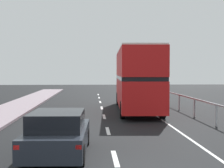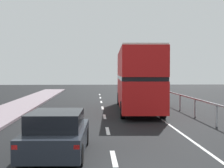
{
  "view_description": "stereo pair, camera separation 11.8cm",
  "coord_description": "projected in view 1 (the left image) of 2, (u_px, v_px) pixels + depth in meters",
  "views": [
    {
      "loc": [
        -0.71,
        -8.82,
        2.69
      ],
      "look_at": [
        0.25,
        7.38,
        2.09
      ],
      "focal_mm": 53.98,
      "sensor_mm": 36.0,
      "label": 1
    },
    {
      "loc": [
        -0.59,
        -8.82,
        2.69
      ],
      "look_at": [
        0.25,
        7.38,
        2.09
      ],
      "focal_mm": 53.98,
      "sensor_mm": 36.0,
      "label": 2
    }
  ],
  "objects": [
    {
      "name": "lane_paint_markings",
      "position": [
        143.0,
        122.0,
        17.94
      ],
      "size": [
        3.32,
        46.0,
        0.01
      ],
      "color": "silver",
      "rests_on": "ground"
    },
    {
      "name": "bridge_side_railing",
      "position": [
        205.0,
        105.0,
        18.2
      ],
      "size": [
        0.1,
        42.0,
        1.11
      ],
      "color": "#ABABB1",
      "rests_on": "ground"
    },
    {
      "name": "double_decker_bus_red",
      "position": [
        137.0,
        78.0,
        23.08
      ],
      "size": [
        3.01,
        11.06,
        4.2
      ],
      "rotation": [
        0.0,
        0.0,
        -0.05
      ],
      "color": "red",
      "rests_on": "ground"
    },
    {
      "name": "hatchback_car_near",
      "position": [
        58.0,
        134.0,
        10.88
      ],
      "size": [
        2.01,
        4.2,
        1.42
      ],
      "rotation": [
        0.0,
        0.0,
        -0.04
      ],
      "color": "#232831",
      "rests_on": "ground"
    }
  ]
}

